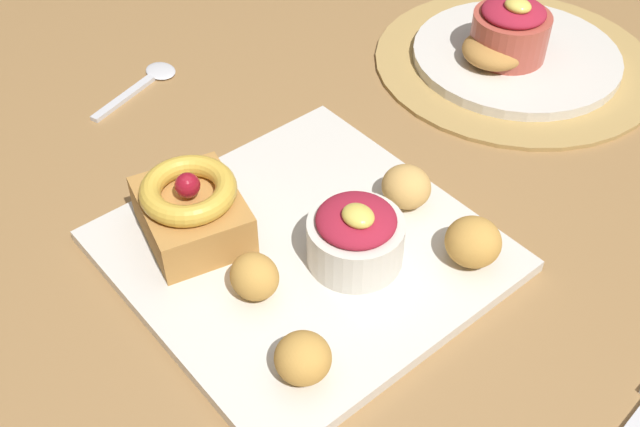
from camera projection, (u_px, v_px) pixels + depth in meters
name	position (u px, v px, depth m)	size (l,w,h in m)	color
dining_table	(424.00, 241.00, 0.81)	(1.42, 1.13, 0.73)	olive
woven_placemat	(515.00, 62.00, 0.91)	(0.33, 0.33, 0.01)	#AD894C
front_plate	(303.00, 251.00, 0.68)	(0.30, 0.30, 0.01)	silver
cake_slice	(191.00, 208.00, 0.67)	(0.12, 0.11, 0.07)	#B77F3D
berry_ramekin	(356.00, 236.00, 0.65)	(0.08, 0.08, 0.07)	silver
fritter_front	(406.00, 187.00, 0.71)	(0.05, 0.04, 0.04)	tan
fritter_middle	(303.00, 358.00, 0.57)	(0.04, 0.04, 0.04)	gold
fritter_back	(473.00, 242.00, 0.65)	(0.05, 0.05, 0.04)	gold
fritter_extra	(254.00, 277.00, 0.63)	(0.04, 0.04, 0.04)	gold
back_plate	(516.00, 56.00, 0.90)	(0.24, 0.24, 0.01)	silver
back_ramekin	(510.00, 30.00, 0.87)	(0.09, 0.09, 0.07)	#B24C3D
back_pastry	(494.00, 50.00, 0.87)	(0.07, 0.07, 0.03)	#B77F3D
spoon	(145.00, 82.00, 0.88)	(0.06, 0.12, 0.00)	silver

